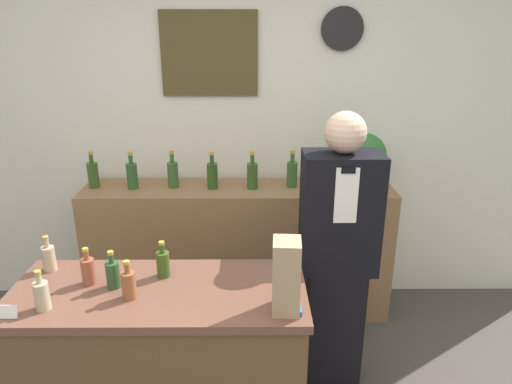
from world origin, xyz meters
The scene contains 21 objects.
back_wall centered at (0.00, 2.00, 1.36)m, with size 5.20×0.09×2.70m.
back_shelf centered at (0.06, 1.73, 0.49)m, with size 2.17×0.43×0.98m.
display_counter centered at (-0.27, 0.51, 0.46)m, with size 1.35×0.56×0.91m.
shopkeeper centered at (0.63, 0.97, 0.82)m, with size 0.41×0.26×1.64m.
potted_plant centered at (0.93, 1.75, 1.18)m, with size 0.30×0.30×0.38m.
paper_bag centered at (0.30, 0.35, 1.07)m, with size 0.12×0.13×0.32m.
tape_dispenser centered at (0.32, 0.33, 0.93)m, with size 0.09×0.06×0.07m.
price_card_left centered at (-0.84, 0.30, 0.94)m, with size 0.09×0.02×0.06m.
counter_bottle_0 centered at (-0.83, 0.69, 0.98)m, with size 0.06×0.06×0.18m.
counter_bottle_1 centered at (-0.72, 0.36, 0.98)m, with size 0.06×0.06×0.18m.
counter_bottle_2 centered at (-0.59, 0.57, 0.98)m, with size 0.06×0.06×0.18m.
counter_bottle_3 centered at (-0.47, 0.54, 0.98)m, with size 0.06×0.06×0.18m.
counter_bottle_4 centered at (-0.38, 0.45, 0.98)m, with size 0.06×0.06×0.18m.
counter_bottle_5 centered at (-0.26, 0.63, 0.98)m, with size 0.06×0.06×0.18m.
shelf_bottle_0 centered at (-0.95, 1.74, 1.07)m, with size 0.07×0.07×0.26m.
shelf_bottle_1 centered at (-0.67, 1.72, 1.07)m, with size 0.07×0.07×0.26m.
shelf_bottle_2 centered at (-0.39, 1.74, 1.07)m, with size 0.07×0.07×0.26m.
shelf_bottle_3 centered at (-0.12, 1.72, 1.07)m, with size 0.07×0.07×0.26m.
shelf_bottle_4 centered at (0.16, 1.71, 1.07)m, with size 0.07×0.07×0.26m.
shelf_bottle_5 centered at (0.44, 1.74, 1.07)m, with size 0.07×0.07×0.26m.
shelf_bottle_6 centered at (0.71, 1.72, 1.07)m, with size 0.07×0.07×0.26m.
Camera 1 is at (0.17, -1.28, 2.03)m, focal length 32.00 mm.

